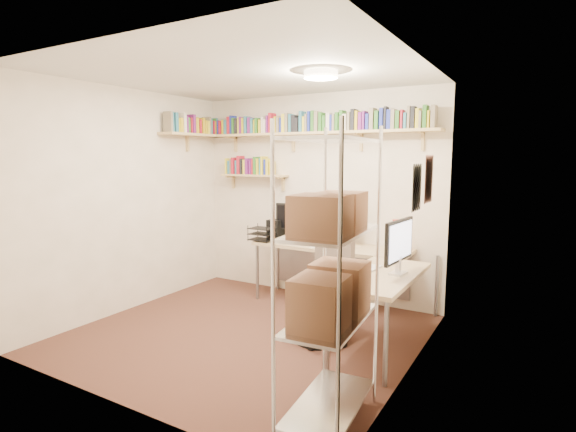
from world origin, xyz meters
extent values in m
plane|color=#41271C|center=(0.00, 0.00, 0.00)|extent=(3.20, 3.20, 0.00)
cube|color=beige|center=(0.00, 1.50, 1.25)|extent=(3.20, 0.04, 2.50)
cube|color=beige|center=(-1.60, 0.00, 1.25)|extent=(0.04, 3.00, 2.50)
cube|color=beige|center=(1.60, 0.00, 1.25)|extent=(0.04, 3.00, 2.50)
cube|color=beige|center=(0.00, -1.50, 1.25)|extent=(3.20, 0.04, 2.50)
cube|color=silver|center=(0.00, 0.00, 2.50)|extent=(3.20, 3.00, 0.04)
cube|color=white|center=(1.59, 0.55, 1.55)|extent=(0.01, 0.30, 0.42)
cube|color=silver|center=(1.59, 0.15, 1.50)|extent=(0.01, 0.28, 0.38)
cylinder|color=#FFEAC6|center=(0.70, 0.20, 2.46)|extent=(0.30, 0.30, 0.06)
cube|color=tan|center=(0.00, 1.38, 2.02)|extent=(3.05, 0.25, 0.03)
cube|color=tan|center=(-1.48, 0.95, 2.02)|extent=(0.25, 1.00, 0.03)
cube|color=tan|center=(-0.85, 1.40, 1.50)|extent=(0.95, 0.20, 0.02)
cube|color=tan|center=(-1.20, 1.44, 1.95)|extent=(0.03, 0.20, 0.20)
cube|color=tan|center=(-0.30, 1.44, 1.95)|extent=(0.03, 0.20, 0.20)
cube|color=tan|center=(0.60, 1.44, 1.95)|extent=(0.03, 0.20, 0.20)
cube|color=tan|center=(1.30, 1.44, 1.95)|extent=(0.03, 0.20, 0.20)
cube|color=teal|center=(-1.47, 1.38, 2.12)|extent=(0.03, 0.14, 0.17)
cube|color=gold|center=(-1.42, 1.38, 2.12)|extent=(0.04, 0.15, 0.18)
cube|color=#1E2B9B|center=(-1.37, 1.38, 2.13)|extent=(0.02, 0.12, 0.19)
cube|color=#AE172A|center=(-1.34, 1.38, 2.13)|extent=(0.03, 0.13, 0.18)
cube|color=gold|center=(-1.29, 1.38, 2.13)|extent=(0.03, 0.12, 0.19)
cube|color=teal|center=(-1.24, 1.38, 2.13)|extent=(0.04, 0.14, 0.19)
cube|color=#AE172A|center=(-1.20, 1.38, 2.15)|extent=(0.04, 0.14, 0.23)
cube|color=#1E2B9B|center=(-1.16, 1.38, 2.16)|extent=(0.02, 0.13, 0.24)
cube|color=#2D6C24|center=(-1.12, 1.38, 2.14)|extent=(0.03, 0.15, 0.21)
cube|color=black|center=(-1.07, 1.38, 2.14)|extent=(0.04, 0.14, 0.20)
cube|color=yellow|center=(-1.04, 1.38, 2.14)|extent=(0.02, 0.11, 0.21)
cube|color=#681C6C|center=(-1.00, 1.38, 2.14)|extent=(0.03, 0.12, 0.22)
cube|color=gold|center=(-0.97, 1.38, 2.14)|extent=(0.03, 0.12, 0.20)
cube|color=teal|center=(-0.92, 1.38, 2.15)|extent=(0.04, 0.13, 0.22)
cube|color=#681C6C|center=(-0.87, 1.38, 2.14)|extent=(0.04, 0.13, 0.20)
cube|color=teal|center=(-0.82, 1.38, 2.13)|extent=(0.03, 0.14, 0.19)
cube|color=gold|center=(-0.79, 1.38, 2.12)|extent=(0.02, 0.11, 0.17)
cube|color=#2D6C24|center=(-0.75, 1.38, 2.13)|extent=(0.04, 0.15, 0.19)
cube|color=gold|center=(-0.70, 1.38, 2.12)|extent=(0.03, 0.14, 0.17)
cube|color=beige|center=(-0.67, 1.38, 2.14)|extent=(0.03, 0.12, 0.20)
cube|color=beige|center=(-0.63, 1.38, 2.12)|extent=(0.03, 0.15, 0.17)
cube|color=#681C6C|center=(-0.59, 1.38, 2.14)|extent=(0.02, 0.13, 0.22)
cube|color=#AE172A|center=(-0.55, 1.38, 2.16)|extent=(0.04, 0.12, 0.25)
cube|color=#1E2B9B|center=(-0.51, 1.38, 2.12)|extent=(0.02, 0.15, 0.18)
cube|color=gold|center=(-0.48, 1.38, 2.14)|extent=(0.03, 0.12, 0.20)
cube|color=#7C705A|center=(-0.44, 1.38, 2.13)|extent=(0.03, 0.13, 0.19)
cube|color=#1E2B9B|center=(-0.40, 1.38, 2.13)|extent=(0.03, 0.11, 0.18)
cube|color=yellow|center=(-0.36, 1.38, 2.15)|extent=(0.04, 0.12, 0.23)
cube|color=#7C705A|center=(-0.32, 1.38, 2.15)|extent=(0.04, 0.12, 0.24)
cube|color=teal|center=(-0.26, 1.38, 2.14)|extent=(0.03, 0.12, 0.22)
cube|color=black|center=(-0.22, 1.38, 2.14)|extent=(0.04, 0.12, 0.21)
cube|color=black|center=(-0.17, 1.38, 2.12)|extent=(0.04, 0.14, 0.17)
cube|color=teal|center=(-0.12, 1.38, 2.16)|extent=(0.04, 0.12, 0.25)
cube|color=yellow|center=(-0.08, 1.38, 2.13)|extent=(0.03, 0.11, 0.18)
cube|color=#7C705A|center=(-0.05, 1.38, 2.14)|extent=(0.03, 0.11, 0.21)
cube|color=#1E2B9B|center=(-0.01, 1.38, 2.16)|extent=(0.03, 0.12, 0.24)
cube|color=#2D6C24|center=(0.04, 1.38, 2.16)|extent=(0.04, 0.12, 0.25)
cube|color=#7C705A|center=(0.09, 1.38, 2.15)|extent=(0.04, 0.14, 0.24)
cube|color=#2D6C24|center=(0.15, 1.38, 2.14)|extent=(0.04, 0.14, 0.22)
cube|color=#2D6C24|center=(0.19, 1.38, 2.13)|extent=(0.03, 0.12, 0.18)
cube|color=beige|center=(0.24, 1.38, 2.14)|extent=(0.04, 0.11, 0.21)
cube|color=#1E2B9B|center=(0.28, 1.38, 2.13)|extent=(0.03, 0.13, 0.19)
cube|color=#7C705A|center=(0.31, 1.38, 2.13)|extent=(0.03, 0.13, 0.19)
cube|color=#2D6C24|center=(0.35, 1.38, 2.14)|extent=(0.04, 0.13, 0.21)
cube|color=#2D6C24|center=(0.41, 1.38, 2.15)|extent=(0.04, 0.13, 0.23)
cube|color=beige|center=(0.45, 1.38, 2.13)|extent=(0.04, 0.14, 0.19)
cube|color=#7C705A|center=(0.50, 1.38, 2.14)|extent=(0.03, 0.15, 0.21)
cube|color=black|center=(0.55, 1.38, 2.15)|extent=(0.04, 0.14, 0.24)
cube|color=gold|center=(0.59, 1.38, 2.14)|extent=(0.03, 0.12, 0.22)
cube|color=#681C6C|center=(0.64, 1.38, 2.14)|extent=(0.04, 0.12, 0.20)
cube|color=#681C6C|center=(0.68, 1.38, 2.14)|extent=(0.03, 0.13, 0.21)
cube|color=#1E2B9B|center=(0.72, 1.38, 2.12)|extent=(0.04, 0.13, 0.18)
cube|color=#7C705A|center=(0.77, 1.38, 2.15)|extent=(0.04, 0.14, 0.24)
cube|color=#2D6C24|center=(0.83, 1.38, 2.14)|extent=(0.04, 0.13, 0.20)
cube|color=#1E2B9B|center=(0.88, 1.38, 2.15)|extent=(0.04, 0.12, 0.23)
cube|color=black|center=(0.92, 1.38, 2.16)|extent=(0.02, 0.11, 0.25)
cube|color=#1E2B9B|center=(0.96, 1.38, 2.14)|extent=(0.04, 0.13, 0.21)
cube|color=#7C705A|center=(1.01, 1.38, 2.14)|extent=(0.04, 0.15, 0.21)
cube|color=#2D6C24|center=(1.06, 1.38, 2.13)|extent=(0.04, 0.14, 0.19)
cube|color=#AE172A|center=(1.10, 1.38, 2.14)|extent=(0.02, 0.12, 0.20)
cube|color=teal|center=(1.14, 1.38, 2.12)|extent=(0.03, 0.11, 0.17)
cube|color=#7C705A|center=(1.18, 1.38, 2.15)|extent=(0.03, 0.12, 0.24)
cube|color=black|center=(1.22, 1.38, 2.15)|extent=(0.04, 0.11, 0.23)
cube|color=yellow|center=(1.27, 1.38, 2.14)|extent=(0.04, 0.12, 0.21)
cube|color=#7C705A|center=(1.30, 1.38, 2.13)|extent=(0.03, 0.15, 0.18)
cube|color=#2D6C24|center=(1.34, 1.38, 2.15)|extent=(0.04, 0.13, 0.24)
cube|color=gold|center=(1.38, 1.38, 2.13)|extent=(0.02, 0.13, 0.18)
cube|color=#7C705A|center=(1.43, 1.38, 2.15)|extent=(0.04, 0.14, 0.23)
cube|color=#7C705A|center=(-1.48, 0.52, 2.16)|extent=(0.13, 0.03, 0.24)
cube|color=teal|center=(-1.48, 0.55, 2.16)|extent=(0.11, 0.02, 0.24)
cube|color=teal|center=(-1.48, 0.60, 2.15)|extent=(0.14, 0.04, 0.23)
cube|color=gold|center=(-1.48, 0.64, 2.12)|extent=(0.13, 0.02, 0.17)
cube|color=gold|center=(-1.48, 0.69, 2.12)|extent=(0.13, 0.04, 0.18)
cube|color=beige|center=(-1.48, 0.74, 2.16)|extent=(0.14, 0.04, 0.24)
cube|color=#681C6C|center=(-1.48, 0.78, 2.14)|extent=(0.14, 0.03, 0.21)
cube|color=#2D6C24|center=(-1.48, 0.82, 2.13)|extent=(0.12, 0.04, 0.19)
cube|color=#AE172A|center=(-1.48, 0.86, 2.13)|extent=(0.13, 0.02, 0.19)
cube|color=#681C6C|center=(-1.48, 0.91, 2.15)|extent=(0.14, 0.04, 0.23)
cube|color=gold|center=(-1.48, 0.95, 2.13)|extent=(0.14, 0.03, 0.19)
cube|color=gold|center=(-1.48, 0.99, 2.14)|extent=(0.11, 0.02, 0.21)
cube|color=#AE172A|center=(-1.48, 1.04, 2.13)|extent=(0.12, 0.04, 0.18)
cube|color=gold|center=(-1.48, 1.09, 2.14)|extent=(0.14, 0.04, 0.20)
cube|color=gold|center=(-1.48, 1.13, 2.12)|extent=(0.14, 0.02, 0.18)
cube|color=yellow|center=(-1.48, 1.17, 2.12)|extent=(0.15, 0.04, 0.17)
cube|color=#7C705A|center=(-1.48, 1.21, 2.15)|extent=(0.14, 0.03, 0.23)
cube|color=teal|center=(-1.48, 1.25, 2.14)|extent=(0.12, 0.03, 0.20)
cube|color=#AE172A|center=(-1.48, 1.29, 2.13)|extent=(0.14, 0.03, 0.18)
cube|color=#2D6C24|center=(-1.48, 1.33, 2.14)|extent=(0.13, 0.02, 0.21)
cube|color=teal|center=(-1.48, 1.36, 2.15)|extent=(0.12, 0.03, 0.22)
cube|color=yellow|center=(-1.27, 1.40, 1.62)|extent=(0.03, 0.13, 0.21)
cube|color=teal|center=(-1.22, 1.40, 1.60)|extent=(0.02, 0.14, 0.18)
cube|color=#7C705A|center=(-1.20, 1.40, 1.61)|extent=(0.02, 0.12, 0.20)
cube|color=#AE172A|center=(-1.15, 1.40, 1.62)|extent=(0.04, 0.14, 0.22)
cube|color=teal|center=(-1.11, 1.40, 1.60)|extent=(0.03, 0.11, 0.18)
cube|color=#AE172A|center=(-1.06, 1.40, 1.63)|extent=(0.04, 0.12, 0.24)
cube|color=black|center=(-1.02, 1.40, 1.61)|extent=(0.03, 0.13, 0.20)
cube|color=yellow|center=(-0.97, 1.40, 1.61)|extent=(0.04, 0.12, 0.19)
cube|color=#681C6C|center=(-0.93, 1.40, 1.62)|extent=(0.04, 0.13, 0.21)
cube|color=#681C6C|center=(-0.88, 1.40, 1.60)|extent=(0.03, 0.12, 0.18)
cube|color=#AE172A|center=(-0.84, 1.40, 1.61)|extent=(0.03, 0.12, 0.20)
cube|color=#2D6C24|center=(-0.80, 1.40, 1.63)|extent=(0.04, 0.15, 0.23)
cube|color=gold|center=(-0.75, 1.40, 1.62)|extent=(0.03, 0.15, 0.21)
cube|color=teal|center=(-0.72, 1.40, 1.62)|extent=(0.02, 0.13, 0.21)
cube|color=yellow|center=(-0.69, 1.40, 1.63)|extent=(0.02, 0.14, 0.24)
cube|color=#1E2B9B|center=(-0.65, 1.40, 1.61)|extent=(0.03, 0.12, 0.20)
cube|color=yellow|center=(-0.61, 1.40, 1.62)|extent=(0.03, 0.12, 0.21)
cube|color=gold|center=(-0.57, 1.40, 1.60)|extent=(0.03, 0.12, 0.17)
cube|color=tan|center=(0.35, 1.22, 0.70)|extent=(1.85, 0.58, 0.04)
cube|color=tan|center=(1.27, 0.28, 0.70)|extent=(0.58, 1.26, 0.04)
cylinder|color=gray|center=(-0.52, 0.98, 0.34)|extent=(0.04, 0.04, 0.68)
cylinder|color=gray|center=(-0.52, 1.46, 0.34)|extent=(0.04, 0.04, 0.68)
cylinder|color=gray|center=(1.52, 1.46, 0.34)|extent=(0.04, 0.04, 0.68)
cylinder|color=gray|center=(1.03, -0.30, 0.34)|extent=(0.04, 0.04, 0.68)
cylinder|color=gray|center=(1.52, -0.30, 0.34)|extent=(0.04, 0.04, 0.68)
cube|color=gray|center=(0.35, 1.47, 0.39)|extent=(1.75, 0.02, 0.53)
cube|color=silver|center=(0.40, 1.34, 1.04)|extent=(0.53, 0.03, 0.41)
cube|color=black|center=(0.40, 1.32, 1.04)|extent=(0.48, 0.00, 0.35)
cube|color=black|center=(-0.23, 1.34, 1.00)|extent=(0.43, 0.03, 0.33)
cube|color=black|center=(1.41, 0.33, 1.02)|extent=(0.03, 0.56, 0.37)
cube|color=white|center=(1.39, 0.33, 1.02)|extent=(0.00, 0.51, 0.32)
cube|color=white|center=(0.40, 1.05, 0.73)|extent=(0.41, 0.13, 0.01)
cube|color=white|center=(1.13, 0.33, 0.73)|extent=(0.13, 0.39, 0.01)
cylinder|color=#AD1B0E|center=(1.13, 1.22, 0.73)|extent=(0.10, 0.10, 0.02)
cylinder|color=#AD1B0E|center=(1.13, 1.22, 0.87)|extent=(0.02, 0.02, 0.27)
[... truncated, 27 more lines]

